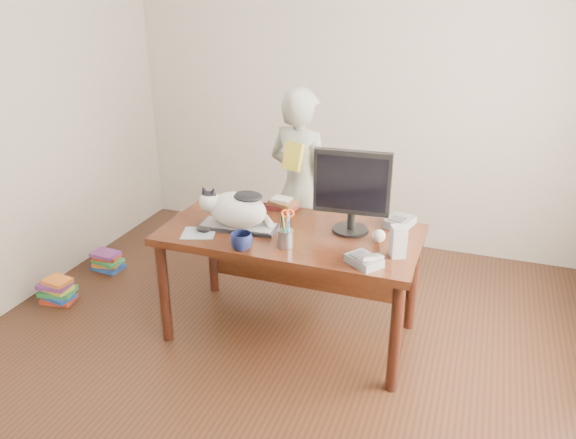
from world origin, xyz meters
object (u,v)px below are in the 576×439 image
at_px(coffee_mug, 241,241).
at_px(person, 300,188).
at_px(cat, 235,208).
at_px(monitor, 352,187).
at_px(calculator, 400,222).
at_px(phone, 365,260).
at_px(desk, 295,247).
at_px(book_stack, 283,204).
at_px(mouse, 203,230).
at_px(speaker, 398,242).
at_px(keyboard, 238,226).
at_px(baseball, 379,236).
at_px(pen_cup, 286,236).
at_px(book_pile_a, 58,291).
at_px(book_pile_b, 107,261).

relative_size(coffee_mug, person, 0.09).
distance_m(cat, monitor, 0.73).
bearing_deg(calculator, phone, -83.06).
height_order(desk, book_stack, book_stack).
distance_m(mouse, speaker, 1.19).
height_order(keyboard, baseball, baseball).
bearing_deg(speaker, book_stack, 128.19).
bearing_deg(person, speaker, 153.48).
bearing_deg(keyboard, speaker, -6.88).
bearing_deg(coffee_mug, person, 90.37).
xyz_separation_m(baseball, calculator, (0.08, 0.28, -0.01)).
relative_size(pen_cup, coffee_mug, 1.81).
distance_m(calculator, book_pile_a, 2.53).
xyz_separation_m(mouse, book_pile_a, (-1.25, 0.00, -0.68)).
bearing_deg(book_pile_a, keyboard, 5.11).
xyz_separation_m(phone, book_pile_b, (-2.25, 0.63, -0.71)).
distance_m(keyboard, baseball, 0.88).
distance_m(cat, book_pile_a, 1.63).
height_order(monitor, baseball, monitor).
xyz_separation_m(mouse, book_pile_b, (-1.22, 0.55, -0.70)).
distance_m(coffee_mug, baseball, 0.82).
relative_size(mouse, book_stack, 0.47).
xyz_separation_m(phone, book_pile_a, (-2.28, 0.08, -0.69)).
relative_size(mouse, speaker, 0.57).
bearing_deg(book_pile_a, desk, 9.03).
height_order(coffee_mug, person, person).
distance_m(cat, pen_cup, 0.41).
bearing_deg(book_pile_a, coffee_mug, -5.03).
distance_m(monitor, person, 0.89).
bearing_deg(book_pile_b, coffee_mug, -24.11).
distance_m(coffee_mug, book_pile_a, 1.73).
bearing_deg(keyboard, monitor, 10.61).
relative_size(pen_cup, phone, 1.02).
height_order(mouse, book_stack, book_stack).
bearing_deg(book_pile_b, desk, -8.97).
xyz_separation_m(keyboard, book_stack, (0.15, 0.41, 0.02)).
xyz_separation_m(keyboard, book_pile_a, (-1.43, -0.13, -0.68)).
distance_m(desk, mouse, 0.60).
bearing_deg(book_pile_b, monitor, -6.65).
relative_size(pen_cup, book_pile_b, 0.92).
relative_size(pen_cup, speaker, 1.31).
height_order(mouse, baseball, baseball).
height_order(baseball, book_pile_a, baseball).
relative_size(desk, book_pile_b, 6.20).
distance_m(cat, baseball, 0.90).
relative_size(desk, pen_cup, 6.77).
xyz_separation_m(cat, pen_cup, (0.38, -0.14, -0.07)).
distance_m(baseball, book_pile_b, 2.40).
bearing_deg(monitor, cat, -168.52).
bearing_deg(pen_cup, person, 103.64).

